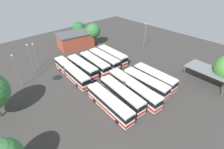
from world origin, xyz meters
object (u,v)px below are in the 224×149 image
object	(u,v)px
bus_row0_slot2	(95,63)
lamp_post_near_entrance	(31,58)
bus_row0_slot4	(112,55)
bus_row1_slot1	(121,94)
lamp_post_mid_lot	(35,55)
bus_row1_slot4	(155,77)
depot_building	(75,40)
lamp_post_far_corner	(145,35)
bus_row1_slot3	(146,83)
bus_row1_slot0	(109,103)
bus_row0_slot0	(71,71)
tree_northwest	(79,29)
tree_east_edge	(93,31)
bus_row0_slot1	(82,67)
bus_row0_slot3	(104,59)
bus_row1_slot2	(133,88)
lamp_post_by_building	(17,70)
maintenance_shelter	(209,70)

from	to	relation	value
bus_row0_slot2	lamp_post_near_entrance	bearing A→B (deg)	-123.64
bus_row0_slot4	bus_row1_slot1	xyz separation A→B (m)	(15.74, -11.89, 0.00)
bus_row0_slot2	lamp_post_mid_lot	world-z (taller)	lamp_post_mid_lot
bus_row1_slot4	depot_building	world-z (taller)	depot_building
depot_building	lamp_post_near_entrance	xyz separation A→B (m)	(8.01, -19.12, 2.12)
lamp_post_far_corner	bus_row1_slot3	bearing A→B (deg)	-51.01
bus_row0_slot2	bus_row1_slot3	world-z (taller)	same
bus_row1_slot0	lamp_post_mid_lot	distance (m)	28.21
bus_row0_slot0	bus_row1_slot0	xyz separation A→B (m)	(16.44, -0.97, -0.00)
bus_row0_slot0	bus_row1_slot1	distance (m)	16.34
bus_row1_slot1	bus_row1_slot3	distance (m)	7.57
tree_northwest	tree_east_edge	xyz separation A→B (m)	(8.52, 0.78, 0.97)
bus_row0_slot0	bus_row0_slot2	size ratio (longest dim) A/B	1.28
tree_east_edge	bus_row1_slot1	bearing A→B (deg)	-27.14
bus_row0_slot2	tree_northwest	size ratio (longest dim) A/B	1.66
bus_row0_slot1	bus_row0_slot3	distance (m)	7.60
bus_row1_slot2	tree_east_edge	distance (m)	32.33
bus_row0_slot0	lamp_post_far_corner	distance (m)	30.58
bus_row1_slot0	bus_row0_slot4	bearing A→B (deg)	135.45
bus_row0_slot0	tree_northwest	xyz separation A→B (m)	(-22.17, 17.46, 2.88)
bus_row0_slot1	bus_row1_slot2	distance (m)	16.67
bus_row0_slot2	bus_row1_slot1	world-z (taller)	same
bus_row1_slot3	depot_building	distance (m)	34.10
bus_row0_slot0	bus_row1_slot2	xyz separation A→B (m)	(16.29, 6.67, 0.00)
lamp_post_by_building	lamp_post_mid_lot	xyz separation A→B (m)	(-6.21, 6.98, -0.50)
maintenance_shelter	tree_east_edge	distance (m)	40.34
bus_row1_slot3	maintenance_shelter	world-z (taller)	maintenance_shelter
bus_row0_slot1	bus_row1_slot0	distance (m)	17.20
bus_row0_slot2	lamp_post_far_corner	world-z (taller)	lamp_post_far_corner
lamp_post_mid_lot	tree_east_edge	bearing A→B (deg)	95.57
lamp_post_by_building	lamp_post_far_corner	bearing A→B (deg)	81.68
lamp_post_far_corner	lamp_post_mid_lot	bearing A→B (deg)	-109.43
bus_row1_slot3	maintenance_shelter	size ratio (longest dim) A/B	1.13
bus_row0_slot0	bus_row0_slot4	distance (m)	14.91
tree_east_edge	tree_northwest	bearing A→B (deg)	-174.73
bus_row0_slot3	lamp_post_mid_lot	size ratio (longest dim) A/B	1.57
bus_row0_slot0	lamp_post_mid_lot	distance (m)	12.57
bus_row1_slot1	tree_east_edge	bearing A→B (deg)	152.86
bus_row0_slot2	lamp_post_by_building	distance (m)	20.26
bus_row1_slot0	maintenance_shelter	bearing A→B (deg)	69.07
bus_row0_slot2	bus_row1_slot3	xyz separation A→B (m)	(16.48, 2.93, 0.00)
bus_row1_slot2	lamp_post_far_corner	bearing A→B (deg)	122.89
bus_row0_slot3	lamp_post_mid_lot	distance (m)	20.07
bus_row0_slot0	tree_northwest	distance (m)	28.37
bus_row1_slot0	bus_row1_slot4	bearing A→B (deg)	87.77
bus_row1_slot1	tree_east_edge	size ratio (longest dim) A/B	1.55
bus_row0_slot1	bus_row0_slot3	size ratio (longest dim) A/B	0.97
lamp_post_mid_lot	lamp_post_near_entrance	distance (m)	3.27
bus_row0_slot0	lamp_post_by_building	world-z (taller)	lamp_post_by_building
lamp_post_near_entrance	bus_row0_slot4	bearing A→B (deg)	66.73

